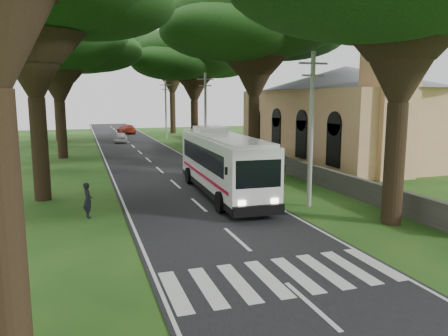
{
  "coord_description": "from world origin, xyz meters",
  "views": [
    {
      "loc": [
        -5.82,
        -13.98,
        5.69
      ],
      "look_at": [
        0.94,
        6.54,
        2.2
      ],
      "focal_mm": 35.0,
      "sensor_mm": 36.0,
      "label": 1
    }
  ],
  "objects_px": {
    "church": "(346,106)",
    "coach_bus": "(222,163)",
    "distant_car_a": "(121,137)",
    "pole_mid": "(205,114)",
    "pole_far": "(166,109)",
    "pedestrian": "(88,200)",
    "pole_near": "(311,127)",
    "distant_car_c": "(127,129)"
  },
  "relations": [
    {
      "from": "pedestrian",
      "to": "pole_near",
      "type": "bearing_deg",
      "value": -111.7
    },
    {
      "from": "pole_near",
      "to": "pedestrian",
      "type": "relative_size",
      "value": 4.68
    },
    {
      "from": "coach_bus",
      "to": "pedestrian",
      "type": "distance_m",
      "value": 8.26
    },
    {
      "from": "pole_mid",
      "to": "distant_car_c",
      "type": "relative_size",
      "value": 1.61
    },
    {
      "from": "pole_near",
      "to": "coach_bus",
      "type": "bearing_deg",
      "value": 129.79
    },
    {
      "from": "church",
      "to": "distant_car_a",
      "type": "distance_m",
      "value": 28.84
    },
    {
      "from": "pole_near",
      "to": "coach_bus",
      "type": "relative_size",
      "value": 0.66
    },
    {
      "from": "church",
      "to": "pole_mid",
      "type": "xyz_separation_m",
      "value": [
        -12.36,
        4.45,
        -0.73
      ]
    },
    {
      "from": "church",
      "to": "pole_mid",
      "type": "height_order",
      "value": "church"
    },
    {
      "from": "pole_mid",
      "to": "pedestrian",
      "type": "relative_size",
      "value": 4.68
    },
    {
      "from": "church",
      "to": "distant_car_c",
      "type": "bearing_deg",
      "value": 115.18
    },
    {
      "from": "church",
      "to": "pole_far",
      "type": "height_order",
      "value": "church"
    },
    {
      "from": "pole_mid",
      "to": "pedestrian",
      "type": "bearing_deg",
      "value": -120.85
    },
    {
      "from": "pole_near",
      "to": "pole_far",
      "type": "height_order",
      "value": "same"
    },
    {
      "from": "church",
      "to": "distant_car_a",
      "type": "xyz_separation_m",
      "value": [
        -18.8,
        21.46,
        -4.21
      ]
    },
    {
      "from": "distant_car_c",
      "to": "pedestrian",
      "type": "distance_m",
      "value": 50.16
    },
    {
      "from": "coach_bus",
      "to": "distant_car_c",
      "type": "distance_m",
      "value": 46.88
    },
    {
      "from": "pole_near",
      "to": "pole_far",
      "type": "distance_m",
      "value": 40.0
    },
    {
      "from": "church",
      "to": "pole_near",
      "type": "xyz_separation_m",
      "value": [
        -12.36,
        -15.55,
        -0.73
      ]
    },
    {
      "from": "church",
      "to": "pole_far",
      "type": "xyz_separation_m",
      "value": [
        -12.36,
        24.45,
        -0.73
      ]
    },
    {
      "from": "pole_mid",
      "to": "distant_car_a",
      "type": "height_order",
      "value": "pole_mid"
    },
    {
      "from": "pole_near",
      "to": "coach_bus",
      "type": "height_order",
      "value": "pole_near"
    },
    {
      "from": "pole_mid",
      "to": "distant_car_c",
      "type": "bearing_deg",
      "value": 97.92
    },
    {
      "from": "pole_near",
      "to": "pole_mid",
      "type": "height_order",
      "value": "same"
    },
    {
      "from": "church",
      "to": "coach_bus",
      "type": "bearing_deg",
      "value": -144.28
    },
    {
      "from": "pole_mid",
      "to": "pole_far",
      "type": "distance_m",
      "value": 20.0
    },
    {
      "from": "pedestrian",
      "to": "church",
      "type": "bearing_deg",
      "value": -73.74
    },
    {
      "from": "pole_near",
      "to": "distant_car_a",
      "type": "bearing_deg",
      "value": 99.87
    },
    {
      "from": "coach_bus",
      "to": "pole_near",
      "type": "bearing_deg",
      "value": -48.04
    },
    {
      "from": "church",
      "to": "pedestrian",
      "type": "xyz_separation_m",
      "value": [
        -23.52,
        -14.22,
        -4.05
      ]
    },
    {
      "from": "pole_mid",
      "to": "pole_far",
      "type": "bearing_deg",
      "value": 90.0
    },
    {
      "from": "church",
      "to": "pole_mid",
      "type": "relative_size",
      "value": 3.0
    },
    {
      "from": "pedestrian",
      "to": "pole_mid",
      "type": "bearing_deg",
      "value": -45.75
    },
    {
      "from": "pole_near",
      "to": "church",
      "type": "bearing_deg",
      "value": 51.5
    },
    {
      "from": "pole_near",
      "to": "pedestrian",
      "type": "bearing_deg",
      "value": 173.2
    },
    {
      "from": "pole_near",
      "to": "pedestrian",
      "type": "distance_m",
      "value": 11.71
    },
    {
      "from": "church",
      "to": "coach_bus",
      "type": "distance_m",
      "value": 19.73
    },
    {
      "from": "pole_mid",
      "to": "distant_car_c",
      "type": "distance_m",
      "value": 31.5
    },
    {
      "from": "church",
      "to": "distant_car_a",
      "type": "relative_size",
      "value": 6.08
    },
    {
      "from": "pole_far",
      "to": "pedestrian",
      "type": "bearing_deg",
      "value": -106.09
    },
    {
      "from": "pole_far",
      "to": "distant_car_a",
      "type": "distance_m",
      "value": 7.91
    },
    {
      "from": "distant_car_c",
      "to": "pedestrian",
      "type": "relative_size",
      "value": 2.9
    }
  ]
}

